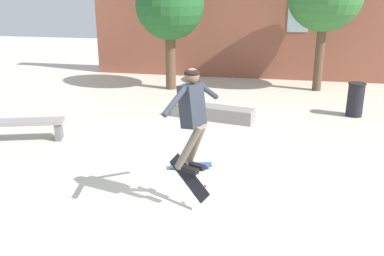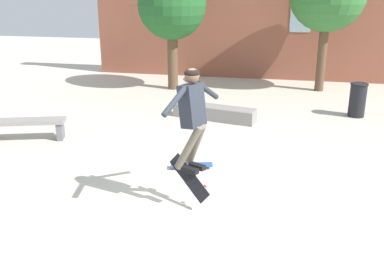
% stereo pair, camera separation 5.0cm
% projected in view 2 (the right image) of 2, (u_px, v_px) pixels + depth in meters
% --- Properties ---
extents(ground_plane, '(40.00, 40.00, 0.00)m').
position_uv_depth(ground_plane, '(196.00, 204.00, 6.56)').
color(ground_plane, beige).
extents(building_backdrop, '(11.85, 0.52, 5.14)m').
position_uv_depth(building_backdrop, '(251.00, 21.00, 14.99)').
color(building_backdrop, '#93513D').
rests_on(building_backdrop, ground_plane).
extents(tree_left, '(2.11, 2.11, 3.68)m').
position_uv_depth(tree_left, '(172.00, 6.00, 13.08)').
color(tree_left, brown).
rests_on(tree_left, ground_plane).
extents(park_bench, '(1.89, 0.92, 0.46)m').
position_uv_depth(park_bench, '(21.00, 125.00, 9.16)').
color(park_bench, gray).
rests_on(park_bench, ground_plane).
extents(skate_ledge, '(2.13, 0.87, 0.35)m').
position_uv_depth(skate_ledge, '(214.00, 113.00, 10.65)').
color(skate_ledge, gray).
rests_on(skate_ledge, ground_plane).
extents(trash_bin, '(0.45, 0.45, 0.86)m').
position_uv_depth(trash_bin, '(358.00, 99.00, 10.82)').
color(trash_bin, black).
rests_on(trash_bin, ground_plane).
extents(skater, '(0.62, 1.18, 1.52)m').
position_uv_depth(skater, '(192.00, 111.00, 6.05)').
color(skater, '#282D38').
extents(skateboard_flipping, '(0.72, 0.49, 0.59)m').
position_uv_depth(skateboard_flipping, '(189.00, 178.00, 6.45)').
color(skateboard_flipping, black).
extents(skateboard_resting, '(0.78, 0.37, 0.08)m').
position_uv_depth(skateboard_resting, '(192.00, 165.00, 7.81)').
color(skateboard_resting, '#2D519E').
rests_on(skateboard_resting, ground_plane).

